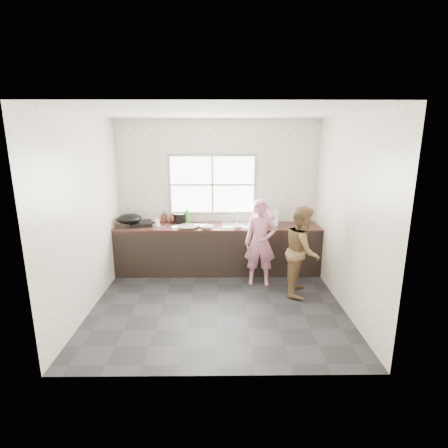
{
  "coord_description": "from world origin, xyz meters",
  "views": [
    {
      "loc": [
        0.04,
        -4.71,
        2.4
      ],
      "look_at": [
        0.1,
        0.65,
        1.05
      ],
      "focal_mm": 28.0,
      "sensor_mm": 36.0,
      "label": 1
    }
  ],
  "objects_px": {
    "wok": "(129,219)",
    "black_pot": "(180,218)",
    "bowl_mince": "(207,227)",
    "woman": "(260,245)",
    "cutting_board": "(188,227)",
    "bottle_brown_short": "(173,218)",
    "bowl_crabs": "(255,226)",
    "person_side": "(302,251)",
    "bottle_brown_tall": "(164,217)",
    "plate_food": "(178,227)",
    "burner": "(141,223)",
    "bowl_held": "(238,226)",
    "glass_jar": "(157,223)",
    "dish_rack": "(265,216)",
    "pot_lid_left": "(138,225)",
    "bottle_green": "(187,214)",
    "pot_lid_right": "(158,225)"
  },
  "relations": [
    {
      "from": "black_pot",
      "to": "glass_jar",
      "type": "xyz_separation_m",
      "value": [
        -0.38,
        -0.24,
        -0.03
      ]
    },
    {
      "from": "dish_rack",
      "to": "pot_lid_right",
      "type": "relative_size",
      "value": 1.92
    },
    {
      "from": "bottle_brown_short",
      "to": "bowl_crabs",
      "type": "bearing_deg",
      "value": -13.78
    },
    {
      "from": "bowl_crabs",
      "to": "bottle_brown_short",
      "type": "height_order",
      "value": "bottle_brown_short"
    },
    {
      "from": "cutting_board",
      "to": "bottle_green",
      "type": "height_order",
      "value": "bottle_green"
    },
    {
      "from": "bowl_held",
      "to": "bottle_brown_tall",
      "type": "relative_size",
      "value": 0.99
    },
    {
      "from": "bowl_crabs",
      "to": "dish_rack",
      "type": "distance_m",
      "value": 0.27
    },
    {
      "from": "woman",
      "to": "bowl_mince",
      "type": "bearing_deg",
      "value": 164.78
    },
    {
      "from": "bowl_mince",
      "to": "woman",
      "type": "bearing_deg",
      "value": -21.11
    },
    {
      "from": "cutting_board",
      "to": "bowl_held",
      "type": "bearing_deg",
      "value": -2.39
    },
    {
      "from": "bowl_held",
      "to": "burner",
      "type": "distance_m",
      "value": 1.75
    },
    {
      "from": "bottle_brown_short",
      "to": "pot_lid_left",
      "type": "xyz_separation_m",
      "value": [
        -0.61,
        -0.2,
        -0.08
      ]
    },
    {
      "from": "bottle_green",
      "to": "bowl_crabs",
      "type": "bearing_deg",
      "value": -16.54
    },
    {
      "from": "bowl_held",
      "to": "pot_lid_right",
      "type": "xyz_separation_m",
      "value": [
        -1.42,
        0.19,
        -0.03
      ]
    },
    {
      "from": "plate_food",
      "to": "pot_lid_right",
      "type": "relative_size",
      "value": 0.92
    },
    {
      "from": "wok",
      "to": "black_pot",
      "type": "bearing_deg",
      "value": 17.37
    },
    {
      "from": "plate_food",
      "to": "glass_jar",
      "type": "height_order",
      "value": "glass_jar"
    },
    {
      "from": "black_pot",
      "to": "bottle_brown_tall",
      "type": "xyz_separation_m",
      "value": [
        -0.29,
        0.0,
        0.01
      ]
    },
    {
      "from": "bowl_mince",
      "to": "pot_lid_right",
      "type": "distance_m",
      "value": 0.9
    },
    {
      "from": "cutting_board",
      "to": "plate_food",
      "type": "distance_m",
      "value": 0.19
    },
    {
      "from": "bowl_crabs",
      "to": "woman",
      "type": "bearing_deg",
      "value": -83.28
    },
    {
      "from": "cutting_board",
      "to": "bottle_brown_short",
      "type": "height_order",
      "value": "bottle_brown_short"
    },
    {
      "from": "bowl_held",
      "to": "person_side",
      "type": "bearing_deg",
      "value": -38.08
    },
    {
      "from": "bowl_mince",
      "to": "bowl_held",
      "type": "relative_size",
      "value": 1.05
    },
    {
      "from": "plate_food",
      "to": "burner",
      "type": "bearing_deg",
      "value": 164.7
    },
    {
      "from": "wok",
      "to": "pot_lid_left",
      "type": "distance_m",
      "value": 0.2
    },
    {
      "from": "cutting_board",
      "to": "bowl_crabs",
      "type": "height_order",
      "value": "bowl_crabs"
    },
    {
      "from": "woman",
      "to": "plate_food",
      "type": "height_order",
      "value": "woman"
    },
    {
      "from": "bowl_mince",
      "to": "pot_lid_left",
      "type": "xyz_separation_m",
      "value": [
        -1.24,
        0.24,
        -0.02
      ]
    },
    {
      "from": "woman",
      "to": "glass_jar",
      "type": "xyz_separation_m",
      "value": [
        -1.77,
        0.54,
        0.25
      ]
    },
    {
      "from": "bowl_crabs",
      "to": "bottle_brown_short",
      "type": "bearing_deg",
      "value": 166.22
    },
    {
      "from": "bowl_held",
      "to": "bottle_green",
      "type": "height_order",
      "value": "bottle_green"
    },
    {
      "from": "bowl_held",
      "to": "pot_lid_left",
      "type": "bearing_deg",
      "value": 173.28
    },
    {
      "from": "plate_food",
      "to": "dish_rack",
      "type": "height_order",
      "value": "dish_rack"
    },
    {
      "from": "person_side",
      "to": "bottle_brown_tall",
      "type": "height_order",
      "value": "person_side"
    },
    {
      "from": "woman",
      "to": "pot_lid_right",
      "type": "bearing_deg",
      "value": 168.11
    },
    {
      "from": "pot_lid_right",
      "to": "glass_jar",
      "type": "bearing_deg",
      "value": -107.65
    },
    {
      "from": "woman",
      "to": "plate_food",
      "type": "distance_m",
      "value": 1.47
    },
    {
      "from": "bowl_held",
      "to": "wok",
      "type": "height_order",
      "value": "wok"
    },
    {
      "from": "bowl_mince",
      "to": "dish_rack",
      "type": "distance_m",
      "value": 1.05
    },
    {
      "from": "bowl_crabs",
      "to": "wok",
      "type": "relative_size",
      "value": 0.46
    },
    {
      "from": "bottle_brown_short",
      "to": "pot_lid_right",
      "type": "distance_m",
      "value": 0.33
    },
    {
      "from": "glass_jar",
      "to": "wok",
      "type": "xyz_separation_m",
      "value": [
        -0.48,
        -0.03,
        0.08
      ]
    },
    {
      "from": "cutting_board",
      "to": "bottle_brown_short",
      "type": "xyz_separation_m",
      "value": [
        -0.31,
        0.37,
        0.07
      ]
    },
    {
      "from": "person_side",
      "to": "bottle_brown_short",
      "type": "relative_size",
      "value": 8.3
    },
    {
      "from": "bowl_mince",
      "to": "bottle_green",
      "type": "bearing_deg",
      "value": 130.72
    },
    {
      "from": "glass_jar",
      "to": "dish_rack",
      "type": "height_order",
      "value": "dish_rack"
    },
    {
      "from": "bowl_crabs",
      "to": "bottle_green",
      "type": "distance_m",
      "value": 1.28
    },
    {
      "from": "person_side",
      "to": "pot_lid_left",
      "type": "relative_size",
      "value": 5.33
    },
    {
      "from": "bottle_brown_tall",
      "to": "pot_lid_left",
      "type": "distance_m",
      "value": 0.49
    }
  ]
}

